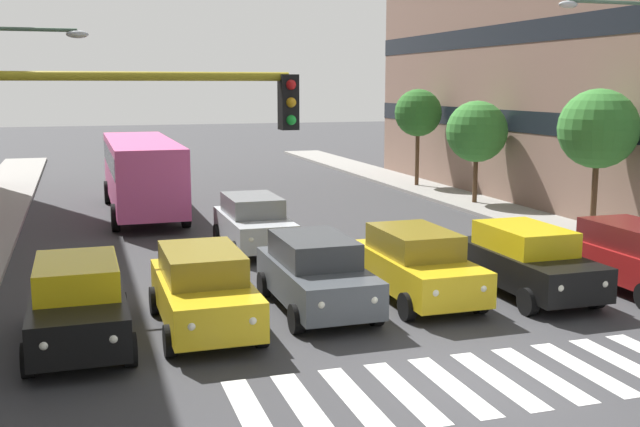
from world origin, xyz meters
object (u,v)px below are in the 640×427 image
at_px(car_2, 416,264).
at_px(street_tree_1, 598,129).
at_px(car_row2_0, 253,222).
at_px(street_tree_2, 477,132).
at_px(car_3, 316,273).
at_px(bus_behind_traffic, 141,168).
at_px(street_tree_3, 418,113).
at_px(car_4, 203,289).
at_px(traffic_light_gantry, 53,199).
at_px(car_1, 527,260).
at_px(car_5, 78,303).
at_px(street_lamp_left, 638,102).
at_px(car_0, 635,256).

distance_m(car_2, street_tree_1, 10.35).
bearing_deg(car_2, car_row2_0, -69.45).
bearing_deg(street_tree_2, car_row2_0, 27.81).
relative_size(car_3, bus_behind_traffic, 0.42).
bearing_deg(car_3, street_tree_2, -131.39).
relative_size(car_3, street_tree_3, 0.92).
bearing_deg(car_4, traffic_light_gantry, 63.38).
distance_m(car_1, street_tree_2, 14.50).
xyz_separation_m(car_5, bus_behind_traffic, (-2.55, -15.91, 0.97)).
bearing_deg(car_5, street_lamp_left, -171.11).
distance_m(car_3, car_row2_0, 6.84).
distance_m(car_0, car_row2_0, 11.22).
distance_m(car_3, traffic_light_gantry, 8.63).
height_order(car_3, car_5, same).
bearing_deg(bus_behind_traffic, car_1, 117.68).
bearing_deg(street_tree_1, car_2, 28.77).
xyz_separation_m(car_1, car_row2_0, (5.31, -7.21, 0.00)).
xyz_separation_m(car_0, car_2, (5.66, -0.94, 0.00)).
bearing_deg(car_2, car_1, 170.25).
bearing_deg(street_lamp_left, street_tree_1, -111.51).
xyz_separation_m(car_2, street_tree_1, (-8.72, -4.79, 2.85)).
relative_size(street_tree_1, street_tree_3, 1.02).
relative_size(car_1, street_tree_2, 1.02).
bearing_deg(street_tree_3, street_tree_1, 90.39).
distance_m(car_0, car_2, 5.73).
height_order(car_3, street_tree_3, street_tree_3).
height_order(car_1, street_lamp_left, street_lamp_left).
relative_size(car_3, street_tree_1, 0.90).
xyz_separation_m(car_1, car_3, (5.38, -0.37, 0.00)).
xyz_separation_m(street_lamp_left, street_tree_2, (-1.22, -11.21, -1.51)).
bearing_deg(street_tree_1, car_4, 21.40).
relative_size(bus_behind_traffic, street_tree_3, 2.17).
relative_size(car_5, street_tree_3, 0.92).
relative_size(car_0, car_4, 1.00).
bearing_deg(street_tree_2, car_5, 39.55).
xyz_separation_m(car_2, car_4, (5.30, 0.70, 0.00)).
xyz_separation_m(car_3, street_tree_1, (-11.32, -4.90, 2.85)).
bearing_deg(car_1, car_4, 1.61).
xyz_separation_m(car_0, car_4, (10.95, -0.24, 0.00)).
relative_size(car_1, car_row2_0, 1.00).
bearing_deg(car_3, car_row2_0, -90.62).
xyz_separation_m(car_5, traffic_light_gantry, (0.18, 5.18, 2.85)).
bearing_deg(car_1, car_3, -3.95).
relative_size(car_0, street_tree_2, 1.02).
relative_size(street_lamp_left, street_tree_3, 1.53).
bearing_deg(street_tree_2, car_1, 66.01).
bearing_deg(car_1, street_tree_2, -113.99).
relative_size(car_0, street_lamp_left, 0.60).
bearing_deg(car_0, street_lamp_left, -126.53).
bearing_deg(car_row2_0, car_0, 136.83).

